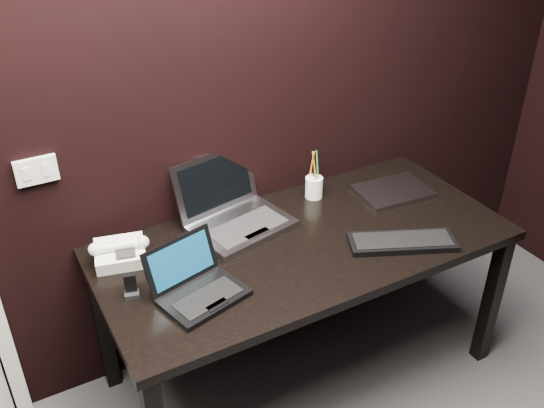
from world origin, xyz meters
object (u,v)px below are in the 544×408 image
netbook (197,286)px  pen_cup (314,186)px  closed_laptop (393,191)px  silver_laptop (235,214)px  mobile_phone (131,288)px  desk_phone (120,252)px  ext_keyboard (402,242)px  desk (304,255)px

netbook → pen_cup: bearing=27.5°
closed_laptop → pen_cup: pen_cup is taller
closed_laptop → silver_laptop: bearing=171.0°
mobile_phone → pen_cup: (0.95, 0.27, 0.02)m
pen_cup → desk_phone: bearing=-176.7°
ext_keyboard → closed_laptop: 0.41m
netbook → mobile_phone: 0.24m
closed_laptop → mobile_phone: bearing=-174.7°
desk_phone → desk: bearing=-17.6°
silver_laptop → closed_laptop: (0.76, -0.12, -0.04)m
closed_laptop → desk_phone: desk_phone is taller
silver_laptop → closed_laptop: bearing=-9.0°
desk → netbook: size_ratio=4.88×
desk → closed_laptop: (0.56, 0.12, 0.09)m
desk → ext_keyboard: (0.33, -0.22, 0.09)m
ext_keyboard → netbook: bearing=172.5°
closed_laptop → pen_cup: 0.37m
silver_laptop → desk_phone: size_ratio=1.97×
closed_laptop → desk: bearing=-167.5°
netbook → ext_keyboard: netbook is taller
netbook → silver_laptop: (0.32, 0.35, 0.01)m
ext_keyboard → mobile_phone: size_ratio=5.06×
desk → silver_laptop: size_ratio=3.66×
mobile_phone → silver_laptop: bearing=24.2°
pen_cup → mobile_phone: bearing=-164.0°
desk_phone → pen_cup: size_ratio=1.01×
silver_laptop → pen_cup: silver_laptop is taller
desk → pen_cup: size_ratio=7.28×
closed_laptop → mobile_phone: 1.29m
desk_phone → mobile_phone: bearing=-97.2°
closed_laptop → desk_phone: bearing=175.5°
silver_laptop → closed_laptop: silver_laptop is taller
ext_keyboard → desk_phone: desk_phone is taller
silver_laptop → ext_keyboard: (0.53, -0.46, -0.04)m
desk_phone → pen_cup: pen_cup is taller
desk → closed_laptop: 0.58m
netbook → desk_phone: netbook is taller
desk → ext_keyboard: 0.41m
desk → silver_laptop: (-0.20, 0.24, 0.13)m
silver_laptop → pen_cup: size_ratio=1.99×
ext_keyboard → closed_laptop: size_ratio=1.31×
desk → desk_phone: desk_phone is taller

